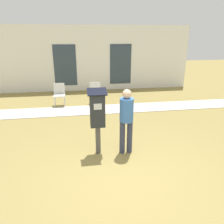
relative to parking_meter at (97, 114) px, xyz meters
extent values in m
plane|color=olive|center=(0.43, -0.91, -1.02)|extent=(40.00, 40.00, 0.00)
cube|color=beige|center=(0.43, 3.24, -1.01)|extent=(12.00, 1.10, 0.02)
cube|color=white|center=(0.43, 6.61, 0.58)|extent=(10.00, 0.24, 3.20)
cube|color=#2D3D4C|center=(-0.97, 6.48, 0.28)|extent=(1.10, 0.02, 2.00)
cube|color=#2D3D4C|center=(1.83, 6.48, 0.28)|extent=(1.10, 0.02, 2.00)
cylinder|color=#4C4C4C|center=(0.00, 0.00, -0.67)|extent=(0.12, 0.12, 0.70)
cube|color=#23282D|center=(0.00, 0.00, 0.08)|extent=(0.34, 0.22, 0.80)
cube|color=silver|center=(0.00, -0.12, 0.20)|extent=(0.18, 0.01, 0.14)
cube|color=black|center=(0.00, 0.00, 0.51)|extent=(0.44, 0.31, 0.12)
cylinder|color=#333851|center=(0.57, -0.08, -0.61)|extent=(0.13, 0.13, 0.82)
cylinder|color=#333851|center=(0.75, -0.08, -0.61)|extent=(0.13, 0.13, 0.82)
cylinder|color=#386BB7|center=(0.66, -0.08, 0.08)|extent=(0.32, 0.32, 0.55)
sphere|color=#D8AD8C|center=(0.66, -0.08, 0.46)|extent=(0.21, 0.21, 0.21)
cylinder|color=silver|center=(-1.35, 3.78, -0.81)|extent=(0.03, 0.03, 0.42)
cylinder|color=silver|center=(-0.97, 3.78, -0.81)|extent=(0.03, 0.03, 0.42)
cylinder|color=silver|center=(-1.35, 4.16, -0.81)|extent=(0.03, 0.03, 0.42)
cylinder|color=silver|center=(-0.97, 4.16, -0.81)|extent=(0.03, 0.03, 0.42)
cube|color=silver|center=(-1.16, 3.97, -0.58)|extent=(0.44, 0.44, 0.04)
cube|color=silver|center=(-1.16, 4.17, -0.34)|extent=(0.44, 0.04, 0.44)
cylinder|color=silver|center=(0.10, 3.75, -0.81)|extent=(0.03, 0.03, 0.42)
cylinder|color=silver|center=(0.48, 3.75, -0.81)|extent=(0.03, 0.03, 0.42)
cylinder|color=silver|center=(0.10, 4.13, -0.81)|extent=(0.03, 0.03, 0.42)
cylinder|color=silver|center=(0.48, 4.13, -0.81)|extent=(0.03, 0.03, 0.42)
cube|color=silver|center=(0.29, 3.94, -0.58)|extent=(0.44, 0.44, 0.04)
cube|color=silver|center=(0.29, 4.14, -0.34)|extent=(0.44, 0.04, 0.44)
camera|label=1|loc=(-0.42, -4.70, 1.70)|focal=35.00mm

